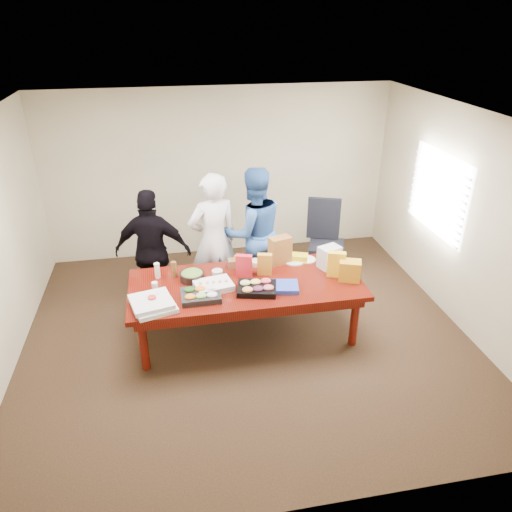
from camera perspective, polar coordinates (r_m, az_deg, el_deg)
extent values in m
cube|color=#47301E|center=(6.31, -1.11, -9.12)|extent=(5.50, 5.00, 0.02)
cube|color=white|center=(5.20, -1.39, 15.90)|extent=(5.50, 5.00, 0.02)
cube|color=beige|center=(7.94, -4.28, 9.61)|extent=(5.50, 0.04, 2.70)
cube|color=beige|center=(3.56, 5.70, -14.70)|extent=(5.50, 0.04, 2.70)
cube|color=beige|center=(6.61, 23.05, 3.84)|extent=(0.04, 5.00, 2.70)
cube|color=white|center=(7.01, 20.53, 6.89)|extent=(0.03, 1.40, 1.10)
cube|color=beige|center=(6.99, 20.24, 6.88)|extent=(0.04, 1.36, 1.00)
cube|color=#4C1C0F|center=(6.09, -1.15, -6.20)|extent=(2.80, 1.20, 0.75)
cube|color=black|center=(7.32, 8.29, 1.43)|extent=(0.76, 0.76, 1.17)
imported|color=silver|center=(6.54, -4.99, 1.82)|extent=(0.78, 0.61, 1.88)
imported|color=#305DA1|center=(6.76, -0.31, 2.75)|extent=(1.02, 0.86, 1.87)
imported|color=black|center=(6.54, -11.97, 0.49)|extent=(1.07, 0.61, 1.71)
cube|color=black|center=(5.61, -6.49, -4.63)|extent=(0.45, 0.35, 0.07)
cube|color=black|center=(5.71, 0.09, -3.84)|extent=(0.52, 0.45, 0.07)
cube|color=white|center=(5.78, -4.99, -3.47)|extent=(0.49, 0.40, 0.08)
cylinder|color=black|center=(5.98, -7.50, -2.37)|extent=(0.34, 0.34, 0.10)
cube|color=#2B40BC|center=(5.76, 3.07, -3.62)|extent=(0.42, 0.35, 0.06)
cube|color=red|center=(5.97, -1.41, -1.14)|extent=(0.21, 0.14, 0.29)
cube|color=yellow|center=(6.04, 9.38, -0.97)|extent=(0.23, 0.16, 0.33)
cube|color=orange|center=(6.01, 1.02, -0.98)|extent=(0.19, 0.12, 0.28)
cylinder|color=silver|center=(6.12, -1.40, -1.21)|extent=(0.09, 0.09, 0.14)
cylinder|color=#FCA500|center=(6.22, -2.32, -0.61)|extent=(0.06, 0.06, 0.16)
cylinder|color=brown|center=(6.05, -9.58, -1.56)|extent=(0.08, 0.08, 0.21)
cylinder|color=white|center=(6.08, -11.49, -1.68)|extent=(0.08, 0.08, 0.20)
cube|color=yellow|center=(6.41, 4.92, -0.16)|extent=(0.29, 0.23, 0.09)
cube|color=brown|center=(6.23, -2.02, -0.83)|extent=(0.28, 0.12, 0.11)
cube|color=#915D28|center=(6.28, 2.83, 0.69)|extent=(0.31, 0.23, 0.36)
cylinder|color=red|center=(5.54, -12.04, -5.22)|extent=(0.11, 0.11, 0.12)
cylinder|color=silver|center=(5.63, -11.33, -4.68)|extent=(0.08, 0.08, 0.10)
cylinder|color=white|center=(5.85, -11.77, -3.47)|extent=(0.08, 0.08, 0.10)
cube|color=white|center=(5.52, -11.83, -5.77)|extent=(0.54, 0.54, 0.05)
cube|color=white|center=(5.51, -12.16, -5.26)|extent=(0.53, 0.53, 0.05)
cylinder|color=white|center=(6.45, 5.97, -0.39)|extent=(0.24, 0.24, 0.01)
cylinder|color=silver|center=(6.39, 4.47, -0.60)|extent=(0.34, 0.34, 0.02)
cylinder|color=beige|center=(6.28, -0.03, -0.80)|extent=(0.17, 0.17, 0.06)
cylinder|color=beige|center=(6.08, -4.56, -1.92)|extent=(0.16, 0.16, 0.05)
cube|color=silver|center=(6.25, 8.58, -0.13)|extent=(0.32, 0.27, 0.28)
cube|color=orange|center=(6.00, 10.92, -1.69)|extent=(0.30, 0.26, 0.26)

